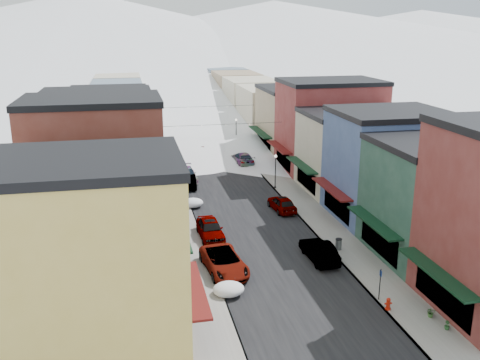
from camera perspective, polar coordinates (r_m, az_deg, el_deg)
name	(u,v)px	position (r m, az deg, el deg)	size (l,w,h in m)	color
ground	(338,360)	(32.25, 10.41, -18.35)	(600.00, 600.00, 0.00)	gray
road	(198,140)	(86.93, -4.53, 4.24)	(10.00, 160.00, 0.01)	black
sidewalk_left	(157,142)	(86.35, -8.89, 4.06)	(3.20, 160.00, 0.15)	gray
sidewalk_right	(238,138)	(87.98, -0.26, 4.49)	(3.20, 160.00, 0.15)	gray
curb_left	(166,141)	(86.44, -7.86, 4.12)	(0.10, 160.00, 0.15)	slate
curb_right	(228,139)	(87.69, -1.25, 4.44)	(0.10, 160.00, 0.15)	slate
bldg_l_yellow	(92,257)	(31.04, -15.48, -7.95)	(11.30, 8.70, 11.50)	gold
bldg_l_cream	(100,221)	(39.28, -14.73, -4.24)	(11.30, 8.20, 9.50)	beige
bldg_l_brick_near	(96,171)	(46.48, -15.09, 0.88)	(12.30, 8.20, 12.50)	maroon
bldg_l_grayblue	(107,166)	(55.11, -14.04, 1.47)	(11.30, 9.20, 9.00)	gray
bldg_l_brick_far	(99,138)	(63.69, -14.78, 4.33)	(13.30, 9.20, 11.00)	brown
bldg_l_tan	(110,126)	(73.55, -13.65, 5.57)	(11.30, 11.20, 10.00)	#8D7A5D
bldg_r_green	(440,199)	(45.55, 20.52, -1.89)	(11.30, 9.20, 9.50)	#1F4135
bldg_r_blue	(388,165)	(52.88, 15.48, 1.58)	(11.30, 9.20, 10.50)	#394F81
bldg_r_cream	(354,151)	(61.13, 12.04, 3.06)	(12.30, 9.20, 9.00)	#B9B195
bldg_r_brick_far	(329,125)	(69.19, 9.51, 5.78)	(13.30, 9.20, 11.50)	maroon
bldg_r_tan	(297,120)	(78.30, 6.14, 6.39)	(11.30, 11.20, 9.50)	#998464
distant_blocks	(182,97)	(108.79, -6.19, 8.79)	(34.00, 55.00, 8.00)	gray
mountain_ridge	(106,31)	(301.64, -14.06, 15.20)	(670.00, 340.00, 34.00)	silver
overhead_cables	(209,115)	(73.61, -3.35, 6.96)	(16.40, 15.04, 0.04)	black
car_white_suv	(224,262)	(41.06, -1.72, -8.71)	(2.74, 5.93, 1.65)	white
car_silver_sedan	(210,229)	(47.23, -3.20, -5.21)	(2.04, 5.06, 1.72)	#989C9F
car_dark_hatch	(190,182)	(61.76, -5.39, -0.20)	(1.42, 4.08, 1.34)	black
car_silver_wagon	(187,174)	(64.57, -5.70, 0.62)	(2.15, 5.28, 1.53)	#A0A2A8
car_green_sedan	(319,251)	(43.42, 8.43, -7.46)	(1.72, 4.92, 1.62)	black
car_gray_suv	(282,203)	(54.05, 4.49, -2.49)	(1.85, 4.59, 1.56)	gray
car_black_sedan	(243,158)	(71.67, 0.28, 2.32)	(2.25, 5.52, 1.60)	black
car_lane_silver	(201,151)	(76.59, -4.21, 3.15)	(1.75, 4.35, 1.48)	#9EA1A6
car_lane_white	(200,120)	(100.12, -4.31, 6.36)	(2.85, 6.19, 1.72)	silver
fire_hydrant	(388,304)	(37.25, 15.53, -12.64)	(0.49, 0.37, 0.84)	#B51A09
parking_sign	(380,282)	(37.86, 14.71, -10.47)	(0.06, 0.31, 2.26)	black
trash_can	(339,244)	(45.40, 10.47, -6.72)	(0.55, 0.55, 0.93)	#5B5F61
streetlamp_near	(275,167)	(60.58, 3.80, 1.39)	(0.32, 0.32, 3.87)	black
streetlamp_far	(236,129)	(81.70, -0.41, 5.49)	(0.35, 0.35, 4.16)	black
planter_near	(431,312)	(37.24, 19.70, -13.16)	(0.57, 0.50, 0.64)	#37622C
planter_far	(447,325)	(36.25, 21.22, -14.24)	(0.32, 0.32, 0.57)	#255126
snow_pile_near	(229,289)	(38.00, -1.23, -11.52)	(2.21, 2.56, 0.94)	white
snow_pile_mid	(192,203)	(55.27, -5.10, -2.44)	(2.24, 2.58, 0.95)	white
snow_pile_far	(179,169)	(67.65, -6.49, 1.13)	(2.69, 2.85, 1.14)	white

